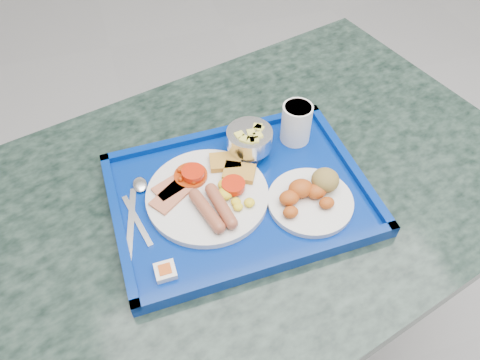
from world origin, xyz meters
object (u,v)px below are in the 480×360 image
at_px(tray, 240,195).
at_px(juice_cup, 296,122).
at_px(bread_plate, 311,195).
at_px(table, 250,235).
at_px(main_plate, 209,193).
at_px(fruit_bowl, 250,139).

height_order(tray, juice_cup, juice_cup).
height_order(bread_plate, juice_cup, juice_cup).
xyz_separation_m(table, tray, (-0.03, -0.03, 0.20)).
relative_size(table, juice_cup, 14.94).
bearing_deg(main_plate, tray, -9.44).
height_order(main_plate, juice_cup, juice_cup).
bearing_deg(fruit_bowl, tray, -117.66).
xyz_separation_m(bread_plate, fruit_bowl, (-0.08, 0.16, 0.03)).
relative_size(tray, juice_cup, 5.67).
bearing_deg(bread_plate, fruit_bowl, 115.63).
bearing_deg(table, tray, -138.34).
distance_m(main_plate, bread_plate, 0.20).
bearing_deg(fruit_bowl, table, -103.73).
xyz_separation_m(tray, juice_cup, (0.16, 0.11, 0.05)).
distance_m(main_plate, juice_cup, 0.25).
distance_m(tray, main_plate, 0.06).
distance_m(table, fruit_bowl, 0.26).
bearing_deg(tray, bread_plate, -25.00).
relative_size(table, main_plate, 5.58).
bearing_deg(tray, juice_cup, 35.17).
distance_m(fruit_bowl, juice_cup, 0.11).
bearing_deg(main_plate, table, 12.49).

